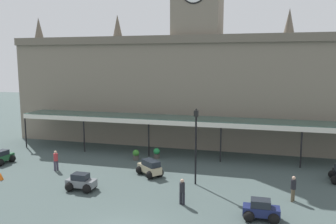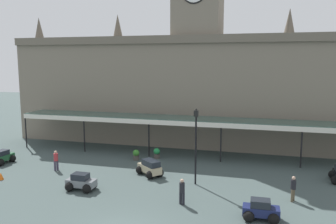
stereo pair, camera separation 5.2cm
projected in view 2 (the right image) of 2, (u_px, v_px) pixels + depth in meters
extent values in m
cube|color=slate|center=(197.00, 91.00, 37.38)|extent=(40.47, 5.76, 11.50)
cube|color=#685F52|center=(192.00, 39.00, 33.71)|extent=(40.47, 0.30, 0.80)
cube|color=slate|center=(198.00, 4.00, 36.05)|extent=(4.80, 4.80, 6.78)
cone|color=#5B5448|center=(39.00, 29.00, 41.34)|extent=(1.10, 1.10, 2.60)
cone|color=#5B5448|center=(118.00, 26.00, 38.72)|extent=(1.10, 1.10, 2.60)
cone|color=#5B5448|center=(290.00, 22.00, 34.00)|extent=(1.10, 1.10, 2.60)
cube|color=#38564C|center=(187.00, 119.00, 32.85)|extent=(33.73, 3.20, 0.16)
cube|color=silver|center=(184.00, 124.00, 31.35)|extent=(33.73, 0.12, 0.44)
cylinder|color=black|center=(26.00, 131.00, 36.09)|extent=(0.14, 0.14, 3.47)
cylinder|color=black|center=(84.00, 135.00, 34.35)|extent=(0.14, 0.14, 3.47)
cylinder|color=black|center=(149.00, 139.00, 32.60)|extent=(0.14, 0.14, 3.47)
cylinder|color=black|center=(221.00, 143.00, 30.85)|extent=(0.14, 0.14, 3.47)
cylinder|color=black|center=(301.00, 148.00, 29.10)|extent=(0.14, 0.14, 3.47)
cube|color=tan|center=(150.00, 169.00, 27.35)|extent=(2.31, 2.13, 0.55)
cube|color=#1E232B|center=(151.00, 163.00, 27.12)|extent=(1.72, 1.63, 0.45)
sphere|color=black|center=(140.00, 170.00, 27.76)|extent=(0.64, 0.64, 0.64)
sphere|color=black|center=(149.00, 168.00, 28.27)|extent=(0.64, 0.64, 0.64)
sphere|color=black|center=(150.00, 175.00, 26.50)|extent=(0.64, 0.64, 0.64)
sphere|color=black|center=(160.00, 173.00, 27.02)|extent=(0.64, 0.64, 0.64)
cube|color=slate|center=(81.00, 183.00, 24.22)|extent=(2.06, 0.89, 0.50)
cube|color=#1E232B|center=(80.00, 176.00, 24.17)|extent=(1.11, 0.81, 0.42)
sphere|color=black|center=(93.00, 184.00, 24.49)|extent=(0.64, 0.64, 0.64)
sphere|color=black|center=(87.00, 189.00, 23.65)|extent=(0.64, 0.64, 0.64)
sphere|color=black|center=(76.00, 183.00, 24.85)|extent=(0.64, 0.64, 0.64)
sphere|color=black|center=(69.00, 187.00, 24.01)|extent=(0.64, 0.64, 0.64)
sphere|color=black|center=(333.00, 175.00, 26.60)|extent=(0.64, 0.64, 0.64)
sphere|color=black|center=(335.00, 180.00, 25.32)|extent=(0.64, 0.64, 0.64)
cube|color=#19214C|center=(261.00, 211.00, 19.67)|extent=(2.07, 0.92, 0.50)
cube|color=#1E232B|center=(260.00, 203.00, 19.61)|extent=(1.11, 0.82, 0.42)
sphere|color=black|center=(273.00, 212.00, 19.95)|extent=(0.64, 0.64, 0.64)
sphere|color=black|center=(274.00, 219.00, 19.11)|extent=(0.64, 0.64, 0.64)
sphere|color=black|center=(249.00, 210.00, 20.28)|extent=(0.64, 0.64, 0.64)
sphere|color=black|center=(249.00, 216.00, 19.44)|extent=(0.64, 0.64, 0.64)
cube|color=#1E512D|center=(2.00, 158.00, 30.55)|extent=(1.06, 2.12, 0.50)
cube|color=#1E232B|center=(2.00, 153.00, 30.43)|extent=(0.89, 1.17, 0.42)
sphere|color=black|center=(5.00, 157.00, 31.35)|extent=(0.64, 0.64, 0.64)
sphere|color=black|center=(12.00, 158.00, 31.05)|extent=(0.64, 0.64, 0.64)
sphere|color=black|center=(0.00, 162.00, 29.80)|extent=(0.64, 0.64, 0.64)
cylinder|color=black|center=(181.00, 198.00, 21.84)|extent=(0.17, 0.17, 0.82)
cylinder|color=black|center=(183.00, 199.00, 21.71)|extent=(0.17, 0.17, 0.82)
cylinder|color=black|center=(182.00, 187.00, 21.67)|extent=(0.34, 0.34, 0.62)
sphere|color=tan|center=(182.00, 181.00, 21.61)|extent=(0.23, 0.23, 0.23)
cylinder|color=brown|center=(292.00, 196.00, 22.19)|extent=(0.17, 0.17, 0.82)
cylinder|color=brown|center=(293.00, 195.00, 22.35)|extent=(0.17, 0.17, 0.82)
cylinder|color=black|center=(293.00, 184.00, 22.16)|extent=(0.34, 0.34, 0.62)
sphere|color=tan|center=(294.00, 178.00, 22.10)|extent=(0.23, 0.23, 0.23)
cylinder|color=#3F384C|center=(55.00, 166.00, 28.52)|extent=(0.17, 0.17, 0.82)
cylinder|color=#3F384C|center=(57.00, 165.00, 28.68)|extent=(0.17, 0.17, 0.82)
cylinder|color=#A52D33|center=(56.00, 157.00, 28.49)|extent=(0.34, 0.34, 0.62)
sphere|color=tan|center=(56.00, 152.00, 28.43)|extent=(0.23, 0.23, 0.23)
cylinder|color=black|center=(196.00, 151.00, 25.07)|extent=(0.13, 0.13, 5.04)
cube|color=black|center=(196.00, 113.00, 24.68)|extent=(0.30, 0.30, 0.44)
sphere|color=black|center=(196.00, 110.00, 24.64)|extent=(0.14, 0.14, 0.14)
cone|color=orange|center=(1.00, 176.00, 26.39)|extent=(0.40, 0.40, 0.55)
cylinder|color=#47423D|center=(136.00, 158.00, 31.66)|extent=(0.56, 0.56, 0.42)
sphere|color=#347528|center=(136.00, 153.00, 31.60)|extent=(0.60, 0.60, 0.60)
cylinder|color=#47423D|center=(157.00, 156.00, 32.22)|extent=(0.56, 0.56, 0.42)
sphere|color=#208540|center=(157.00, 151.00, 32.15)|extent=(0.60, 0.60, 0.60)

